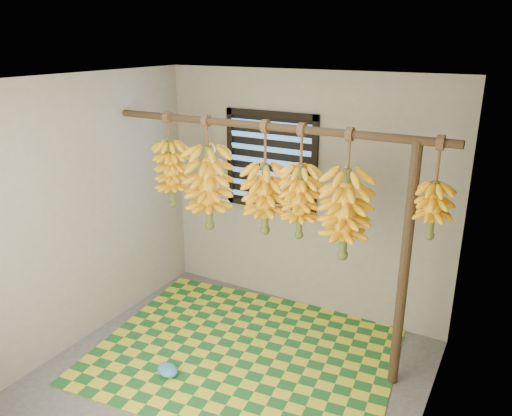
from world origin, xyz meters
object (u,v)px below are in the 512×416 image
Objects in this scene: banana_bunch_b at (209,188)px; banana_bunch_c at (265,199)px; banana_bunch_e at (345,214)px; woven_mat at (245,352)px; support_post at (404,271)px; plastic_bag at (168,370)px; banana_bunch_d at (300,201)px; banana_bunch_a at (171,173)px; banana_bunch_f at (432,210)px.

banana_bunch_c is at bearing 0.00° from banana_bunch_b.
banana_bunch_c is at bearing 180.00° from banana_bunch_e.
support_post is at bearing 11.45° from woven_mat.
woven_mat is (-1.26, -0.25, -0.99)m from support_post.
plastic_bag is 1.78m from banana_bunch_d.
banana_bunch_a is 2.34m from banana_bunch_f.
woven_mat is 1.51m from banana_bunch_b.
banana_bunch_a is at bearing -180.00° from banana_bunch_c.
plastic_bag is at bearing -124.52° from woven_mat.
banana_bunch_e is (1.28, 0.00, -0.03)m from banana_bunch_b.
banana_bunch_d and banana_bunch_f have the same top height.
banana_bunch_a reaches higher than plastic_bag.
support_post is 0.62m from banana_bunch_e.
banana_bunch_f is at bearing 0.00° from banana_bunch_a.
banana_bunch_c is (0.06, 0.25, 1.38)m from woven_mat.
banana_bunch_f is at bearing 24.90° from plastic_bag.
woven_mat is 12.35× the size of plastic_bag.
plastic_bag is 1.74m from banana_bunch_a.
woven_mat is 2.71× the size of banana_bunch_d.
banana_bunch_a is 0.92× the size of banana_bunch_c.
banana_bunch_b is 0.98× the size of banana_bunch_e.
banana_bunch_b is at bearing 153.55° from woven_mat.
banana_bunch_c is 0.71m from banana_bunch_e.
banana_bunch_c is 0.92× the size of banana_bunch_e.
banana_bunch_c and banana_bunch_e have the same top height.
woven_mat is 2.45× the size of banana_bunch_e.
banana_bunch_c is at bearing 180.00° from banana_bunch_f.
banana_bunch_b is at bearing 180.00° from banana_bunch_e.
banana_bunch_d is (0.38, 0.25, 1.41)m from woven_mat.
banana_bunch_b is at bearing 180.00° from banana_bunch_d.
banana_bunch_a is 1.18× the size of banana_bunch_f.
support_post is 0.78× the size of woven_mat.
banana_bunch_f is at bearing 0.00° from banana_bunch_d.
banana_bunch_e reaches higher than plastic_bag.
banana_bunch_f is (2.33, 0.00, 0.04)m from banana_bunch_a.
banana_bunch_a is 1.31m from banana_bunch_d.
banana_bunch_b is 1.28m from banana_bunch_e.
banana_bunch_b is (-0.11, 0.84, 1.35)m from plastic_bag.
woven_mat is at bearing -103.34° from banana_bunch_c.
woven_mat is 1.59m from banana_bunch_e.
banana_bunch_a is at bearing -180.00° from banana_bunch_d.
banana_bunch_d is 1.27× the size of banana_bunch_f.
support_post is at bearing 0.00° from banana_bunch_c.
banana_bunch_b is 1.07× the size of banana_bunch_c.
banana_bunch_a is (-2.18, -0.00, 0.48)m from support_post.
banana_bunch_a is 0.42m from banana_bunch_b.
plastic_bag is 0.20× the size of banana_bunch_e.
banana_bunch_a is at bearing -180.00° from banana_bunch_b.
banana_bunch_b reaches higher than woven_mat.
banana_bunch_d is (-0.88, 0.00, 0.42)m from support_post.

